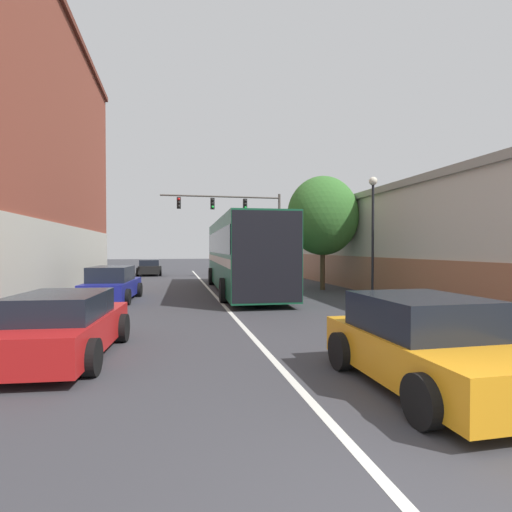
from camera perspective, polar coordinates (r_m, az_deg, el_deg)
name	(u,v)px	position (r m, az deg, el deg)	size (l,w,h in m)	color
lane_center_line	(217,298)	(17.67, -5.60, -5.96)	(0.14, 42.07, 0.01)	silver
building_right_storefront	(438,239)	(21.51, 24.54, 2.21)	(7.05, 22.30, 5.01)	beige
bus	(242,252)	(20.08, -2.02, 0.58)	(3.21, 13.04, 3.55)	#145133
hatchback_foreground	(426,345)	(6.92, 23.15, -11.55)	(2.09, 3.85, 1.42)	orange
parked_car_left_near	(112,285)	(17.51, -19.84, -3.87)	(2.18, 4.46, 1.44)	navy
parked_car_left_mid	(149,267)	(33.57, -14.98, -1.60)	(2.01, 4.48, 1.24)	black
parked_car_left_far	(64,327)	(8.85, -25.77, -9.07)	(2.19, 4.20, 1.31)	red
traffic_signal_gantry	(240,214)	(28.95, -2.30, 5.97)	(8.66, 0.36, 6.17)	#514C47
street_lamp	(373,228)	(16.56, 16.35, 3.83)	(0.33, 0.33, 5.01)	black
street_tree_near	(323,216)	(21.22, 9.52, 5.68)	(3.75, 3.37, 5.94)	#4C3823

